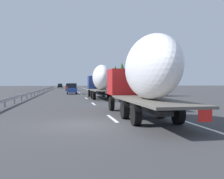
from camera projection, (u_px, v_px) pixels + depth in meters
The scene contains 25 objects.
ground_plane at pixel (71, 93), 52.11m from camera, with size 260.00×260.00×0.00m, color #38383A.
lane_stripe_0 at pixel (112, 118), 15.02m from camera, with size 3.20×0.20×0.01m, color white.
lane_stripe_1 at pixel (93, 104), 25.55m from camera, with size 3.20×0.20×0.01m, color white.
lane_stripe_2 at pixel (86, 98), 34.95m from camera, with size 3.20×0.20×0.01m, color white.
lane_stripe_3 at pixel (81, 94), 46.75m from camera, with size 3.20×0.20×0.01m, color white.
lane_stripe_4 at pixel (79, 93), 53.56m from camera, with size 3.20×0.20×0.01m, color white.
lane_stripe_5 at pixel (78, 91), 62.99m from camera, with size 3.20×0.20×0.01m, color white.
lane_stripe_6 at pixel (76, 90), 71.10m from camera, with size 3.20×0.20×0.01m, color white.
lane_stripe_7 at pixel (74, 89), 90.64m from camera, with size 3.20×0.20×0.01m, color white.
lane_stripe_8 at pixel (75, 89), 85.50m from camera, with size 3.20×0.20×0.01m, color white.
lane_stripe_9 at pixel (75, 89), 86.99m from camera, with size 3.20×0.20×0.01m, color white.
edge_line_right at pixel (95, 92), 57.99m from camera, with size 110.00×0.20×0.01m, color white.
truck_lead at pixel (100, 80), 34.22m from camera, with size 12.51×2.55×4.39m.
truck_trailing at pixel (144, 74), 14.89m from camera, with size 12.58×2.55×4.64m.
car_red_compact at pixel (69, 87), 68.55m from camera, with size 4.43×1.73×1.87m.
car_black_suv at pixel (60, 86), 99.98m from camera, with size 4.70×1.81×1.80m.
car_blue_sedan at pixel (72, 89), 47.74m from camera, with size 4.36×1.87×2.00m.
road_sign at pixel (100, 82), 59.13m from camera, with size 0.10×0.90×3.41m.
tree_0 at pixel (122, 73), 58.36m from camera, with size 3.58×3.58×6.68m.
tree_1 at pixel (103, 77), 84.15m from camera, with size 3.85×3.85×6.43m.
tree_2 at pixel (115, 76), 63.80m from camera, with size 3.73×3.73×6.35m.
tree_3 at pixel (95, 78), 95.73m from camera, with size 3.19×3.19×6.27m.
tree_4 at pixel (156, 77), 40.63m from camera, with size 3.23×3.23×4.80m.
tree_5 at pixel (154, 71), 41.36m from camera, with size 2.81×2.81×6.40m.
guardrail_median at pixel (42, 90), 54.01m from camera, with size 94.00×0.10×0.76m.
Camera 1 is at (-12.74, 0.82, 2.09)m, focal length 41.25 mm.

